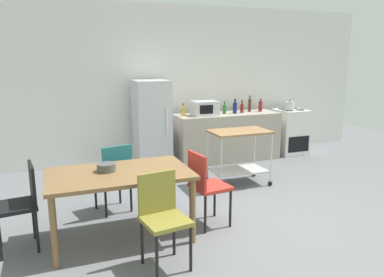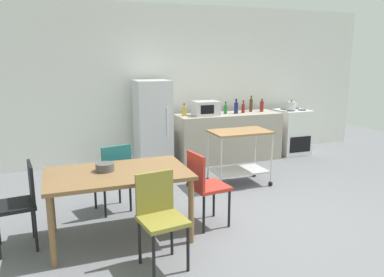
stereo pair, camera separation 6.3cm
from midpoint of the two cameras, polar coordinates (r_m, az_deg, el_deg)
ground_plane at (r=4.73m, az=9.05°, el=-12.11°), size 12.00×12.00×0.00m
back_wall at (r=7.27m, az=-3.31°, el=8.38°), size 8.40×0.12×2.90m
kitchen_counter at (r=7.19m, az=5.11°, el=0.25°), size 2.00×0.64×0.90m
dining_table at (r=4.09m, az=-11.43°, el=-6.08°), size 1.50×0.90×0.75m
chair_teal at (r=4.82m, az=-12.14°, el=-5.19°), size 0.49×0.49×0.89m
chair_olive at (r=3.57m, az=-5.03°, el=-11.31°), size 0.46×0.46×0.89m
chair_red at (r=4.34m, az=1.67°, el=-6.87°), size 0.45×0.45×0.89m
chair_black at (r=4.23m, az=-24.91°, el=-8.59°), size 0.45×0.45×0.89m
stove_oven at (r=7.94m, az=14.50°, el=1.06°), size 0.60×0.61×0.92m
refrigerator at (r=6.72m, az=-6.41°, el=2.20°), size 0.60×0.63×1.55m
kitchen_cart at (r=5.79m, az=6.89°, el=-1.49°), size 0.91×0.57×0.85m
bottle_soda at (r=6.81m, az=-1.59°, el=4.19°), size 0.08×0.08×0.22m
microwave at (r=6.86m, az=1.69°, el=4.63°), size 0.46×0.35×0.26m
bottle_wine at (r=7.07m, az=4.70°, el=4.49°), size 0.07×0.07×0.23m
bottle_soy_sauce at (r=7.14m, az=6.30°, el=4.71°), size 0.08×0.08×0.27m
bottle_vinegar at (r=7.25m, az=7.37°, el=4.64°), size 0.06×0.06×0.24m
bottle_hot_sauce at (r=7.41m, az=8.53°, el=5.08°), size 0.06×0.06×0.31m
bottle_sparkling_water at (r=7.47m, az=10.13°, el=4.87°), size 0.07×0.07×0.25m
fruit_bowl at (r=4.11m, az=-13.35°, el=-4.30°), size 0.20×0.20×0.09m
kettle at (r=7.71m, az=14.42°, el=4.87°), size 0.24×0.17×0.19m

